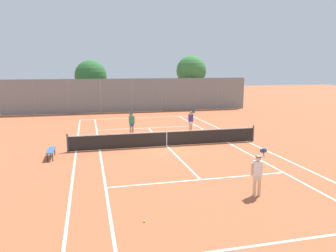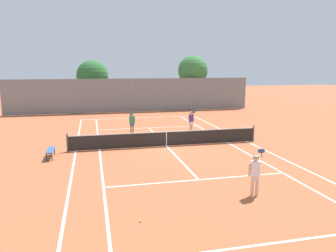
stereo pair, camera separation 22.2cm
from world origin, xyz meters
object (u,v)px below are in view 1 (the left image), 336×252
Objects in this scene: loose_tennis_ball_1 at (158,126)px; loose_tennis_ball_2 at (88,129)px; player_far_left at (132,122)px; courtside_bench at (51,151)px; player_far_right at (191,120)px; tree_behind_left at (91,77)px; tree_behind_right at (191,71)px; tennis_net at (167,138)px; loose_tennis_ball_0 at (264,167)px; loose_tennis_ball_3 at (209,137)px; player_near_side at (258,172)px; loose_tennis_ball_4 at (182,149)px; loose_tennis_ball_5 at (144,221)px.

loose_tennis_ball_2 is at bearing -179.04° from loose_tennis_ball_1.
player_far_left is 1.18× the size of courtside_bench.
player_far_left is 4.48m from player_far_right.
player_far_left is 26.88× the size of loose_tennis_ball_2.
tree_behind_right reaches higher than tree_behind_left.
tennis_net reaches higher than loose_tennis_ball_1.
loose_tennis_ball_3 is at bearing 91.22° from loose_tennis_ball_0.
player_near_side is 16.82m from loose_tennis_ball_2.
loose_tennis_ball_2 is at bearing 124.37° from loose_tennis_ball_4.
loose_tennis_ball_1 and loose_tennis_ball_4 have the same top height.
player_near_side is at bearing -67.92° from loose_tennis_ball_2.
loose_tennis_ball_0 is at bearing -99.06° from tree_behind_right.
tree_behind_right is (5.99, 27.13, 3.44)m from player_near_side.
courtside_bench is (-5.11, -5.30, -0.52)m from player_far_left.
loose_tennis_ball_5 is at bearing -66.90° from courtside_bench.
player_far_left is 4.03m from loose_tennis_ball_1.
player_near_side is 1.00× the size of player_far_right.
player_far_left reaches higher than tennis_net.
loose_tennis_ball_4 is (-2.99, 4.35, 0.00)m from loose_tennis_ball_0.
tree_behind_right reaches higher than player_far_right.
loose_tennis_ball_5 is 9.37m from courtside_bench.
tree_behind_right reaches higher than courtside_bench.
tree_behind_right reaches higher than loose_tennis_ball_4.
loose_tennis_ball_3 and loose_tennis_ball_5 have the same top height.
loose_tennis_ball_5 is at bearing -95.90° from player_far_left.
tennis_net is at bearing 99.98° from player_near_side.
courtside_bench is at bearing -125.91° from tree_behind_right.
tree_behind_right reaches higher than loose_tennis_ball_0.
courtside_bench is (-3.67, 8.61, 0.38)m from loose_tennis_ball_5.
tennis_net reaches higher than loose_tennis_ball_3.
loose_tennis_ball_3 is 0.04× the size of courtside_bench.
loose_tennis_ball_3 is 19.65m from tree_behind_left.
tennis_net is at bearing 122.95° from loose_tennis_ball_4.
tennis_net is at bearing 9.78° from courtside_bench.
tree_behind_left is at bearing 83.20° from courtside_bench.
tree_behind_left is (-7.97, 24.97, 3.75)m from loose_tennis_ball_0.
player_near_side is 13.12m from player_far_left.
player_near_side is 1.00× the size of player_far_left.
loose_tennis_ball_0 and loose_tennis_ball_2 have the same top height.
loose_tennis_ball_1 is at bearing 48.18° from player_far_left.
loose_tennis_ball_2 is 9.74m from loose_tennis_ball_4.
player_far_left is 26.88× the size of loose_tennis_ball_0.
tree_behind_right reaches higher than player_far_left.
loose_tennis_ball_3 is 1.00× the size of loose_tennis_ball_4.
tennis_net reaches higher than loose_tennis_ball_4.
player_near_side is 28.88m from tree_behind_left.
tennis_net reaches higher than loose_tennis_ball_0.
player_far_right reaches higher than loose_tennis_ball_4.
loose_tennis_ball_5 is at bearing -119.53° from loose_tennis_ball_3.
player_near_side reaches higher than tennis_net.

